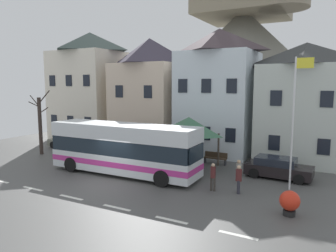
% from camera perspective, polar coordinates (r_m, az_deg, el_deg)
% --- Properties ---
extents(ground_plane, '(40.00, 60.00, 0.07)m').
position_cam_1_polar(ground_plane, '(19.85, -11.47, -10.20)').
color(ground_plane, '#4E4E4C').
extents(townhouse_00, '(6.96, 6.53, 11.45)m').
position_cam_1_polar(townhouse_00, '(35.81, -13.63, 6.93)').
color(townhouse_00, silver).
rests_on(townhouse_00, ground_plane).
extents(townhouse_01, '(6.14, 5.65, 10.29)m').
position_cam_1_polar(townhouse_01, '(30.83, -3.30, 5.98)').
color(townhouse_01, beige).
rests_on(townhouse_01, ground_plane).
extents(townhouse_02, '(6.13, 5.67, 10.62)m').
position_cam_1_polar(townhouse_02, '(27.85, 9.00, 6.09)').
color(townhouse_02, silver).
rests_on(townhouse_02, ground_plane).
extents(townhouse_03, '(6.45, 5.22, 9.03)m').
position_cam_1_polar(townhouse_03, '(26.20, 23.23, 3.75)').
color(townhouse_03, silver).
rests_on(townhouse_03, ground_plane).
extents(hilltop_castle, '(34.59, 34.59, 23.06)m').
position_cam_1_polar(hilltop_castle, '(48.59, 13.21, 10.91)').
color(hilltop_castle, slate).
rests_on(hilltop_castle, ground_plane).
extents(transit_bus, '(10.49, 2.80, 3.35)m').
position_cam_1_polar(transit_bus, '(21.25, -8.00, -4.14)').
color(transit_bus, silver).
rests_on(transit_bus, ground_plane).
extents(bus_shelter, '(3.60, 3.60, 3.67)m').
position_cam_1_polar(bus_shelter, '(22.40, 3.76, -0.05)').
color(bus_shelter, '#473D33').
rests_on(bus_shelter, ground_plane).
extents(parked_car_00, '(4.13, 2.03, 1.31)m').
position_cam_1_polar(parked_car_00, '(21.65, 19.14, -7.10)').
color(parked_car_00, black).
rests_on(parked_car_00, ground_plane).
extents(parked_car_01, '(4.09, 2.34, 1.25)m').
position_cam_1_polar(parked_car_01, '(31.49, -17.22, -2.58)').
color(parked_car_01, slate).
rests_on(parked_car_01, ground_plane).
extents(pedestrian_00, '(0.33, 0.37, 1.58)m').
position_cam_1_polar(pedestrian_00, '(18.00, 12.58, -9.17)').
color(pedestrian_00, '#2D2D38').
rests_on(pedestrian_00, ground_plane).
extents(pedestrian_01, '(0.32, 0.32, 1.44)m').
position_cam_1_polar(pedestrian_01, '(19.81, 12.59, -7.63)').
color(pedestrian_01, black).
rests_on(pedestrian_01, ground_plane).
extents(pedestrian_02, '(0.33, 0.37, 1.55)m').
position_cam_1_polar(pedestrian_02, '(21.01, 3.48, -6.59)').
color(pedestrian_02, black).
rests_on(pedestrian_02, ground_plane).
extents(pedestrian_03, '(0.31, 0.29, 1.60)m').
position_cam_1_polar(pedestrian_03, '(18.10, 8.10, -8.72)').
color(pedestrian_03, '#38332D').
rests_on(pedestrian_03, ground_plane).
extents(public_bench, '(1.77, 0.48, 0.87)m').
position_cam_1_polar(public_bench, '(24.24, 8.51, -5.64)').
color(public_bench, '#473828').
rests_on(public_bench, ground_plane).
extents(flagpole, '(0.95, 0.10, 7.44)m').
position_cam_1_polar(flagpole, '(18.84, 21.81, 1.90)').
color(flagpole, silver).
rests_on(flagpole, ground_plane).
extents(harbour_buoy, '(0.92, 0.92, 1.17)m').
position_cam_1_polar(harbour_buoy, '(15.82, 21.03, -12.58)').
color(harbour_buoy, black).
rests_on(harbour_buoy, ground_plane).
extents(bare_tree_00, '(1.80, 1.37, 5.47)m').
position_cam_1_polar(bare_tree_00, '(29.03, -21.99, 0.29)').
color(bare_tree_00, '#382D28').
rests_on(bare_tree_00, ground_plane).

